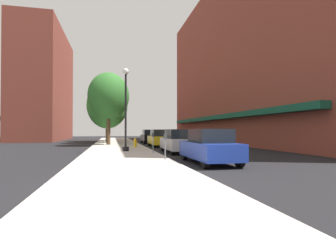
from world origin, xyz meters
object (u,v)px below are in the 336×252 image
Objects in this scene: car_blue at (209,147)px; car_yellow at (160,138)px; parking_meter_far at (153,140)px; car_silver at (178,141)px; tree_mid at (109,96)px; tree_near at (108,107)px; lamppost at (126,108)px; tree_far at (107,105)px; car_black at (150,137)px; fire_hydrant at (135,143)px; parking_meter_near at (165,143)px.

car_blue is 13.22m from car_yellow.
car_silver is (1.95, 1.03, -0.14)m from parking_meter_far.
tree_near is at bearing 91.34° from tree_mid.
lamppost is 1.37× the size of car_blue.
tree_mid is at bearing -87.90° from tree_far.
tree_near is at bearing 94.65° from lamppost.
car_blue is 1.00× the size of car_black.
tree_mid is at bearing -88.66° from tree_near.
tree_far is at bearing 96.11° from lamppost.
fire_hydrant is at bearing -63.71° from tree_mid.
parking_meter_near and parking_meter_far have the same top height.
car_yellow reaches higher than parking_meter_far.
parking_meter_near is 1.00× the size of parking_meter_far.
lamppost is 0.81× the size of tree_far.
tree_far is at bearing 92.10° from tree_mid.
lamppost is 1.37× the size of car_silver.
car_silver is at bearing -63.00° from tree_mid.
tree_near is at bearing 99.78° from fire_hydrant.
parking_meter_near is 12.34m from car_yellow.
car_black is (0.00, 6.91, 0.00)m from car_yellow.
tree_near is 1.03× the size of tree_far.
tree_far is 21.71m from car_blue.
fire_hydrant is 11.20m from car_blue.
fire_hydrant is 6.00m from parking_meter_far.
tree_near is 1.75× the size of car_silver.
parking_meter_far is (1.66, -2.01, -2.25)m from lamppost.
car_yellow is at bearing 76.73° from parking_meter_far.
tree_far is at bearing 99.03° from parking_meter_near.
fire_hydrant is 5.56m from car_silver.
car_yellow is at bearing -56.02° from tree_far.
lamppost reaches higher than parking_meter_near.
parking_meter_far is at bearing -83.94° from fire_hydrant.
parking_meter_far is 8.50m from car_yellow.
car_blue is at bearing -78.71° from tree_near.
tree_mid is 1.72× the size of car_black.
tree_mid reaches higher than car_blue.
fire_hydrant is 9.90m from parking_meter_near.
fire_hydrant is at bearing -103.99° from car_black.
car_yellow reaches higher than parking_meter_near.
tree_mid is 1.72× the size of car_blue.
car_yellow is at bearing -88.35° from car_black.
car_yellow is (3.61, 6.26, -2.39)m from lamppost.
parking_meter_near is (1.66, -5.92, -2.25)m from lamppost.
car_silver is (0.00, 5.98, 0.00)m from car_blue.
parking_meter_far is 0.17× the size of tree_near.
fire_hydrant is 3.48m from car_yellow.
car_blue is at bearing -72.56° from tree_mid.
lamppost is 0.79× the size of tree_near.
car_silver is 1.00× the size of car_yellow.
lamppost is 13.96m from tree_far.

